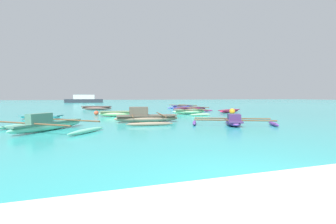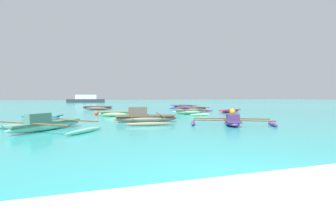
{
  "view_description": "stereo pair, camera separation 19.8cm",
  "coord_description": "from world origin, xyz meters",
  "views": [
    {
      "loc": [
        -2.76,
        -2.44,
        1.54
      ],
      "look_at": [
        2.87,
        15.89,
        0.25
      ],
      "focal_mm": 24.0,
      "sensor_mm": 36.0,
      "label": 1
    },
    {
      "loc": [
        -2.57,
        -2.49,
        1.54
      ],
      "look_at": [
        2.87,
        15.89,
        0.25
      ],
      "focal_mm": 24.0,
      "sensor_mm": 36.0,
      "label": 2
    }
  ],
  "objects": [
    {
      "name": "ground_plane",
      "position": [
        0.0,
        0.0,
        0.0
      ],
      "size": [
        240.0,
        240.0,
        0.0
      ],
      "color": "teal"
    },
    {
      "name": "moored_boat_0",
      "position": [
        -0.09,
        10.94,
        0.31
      ],
      "size": [
        3.96,
        3.85,
        0.94
      ],
      "rotation": [
        0.0,
        0.0,
        -0.11
      ],
      "color": "gray",
      "rests_on": "ground_plane"
    },
    {
      "name": "moored_boat_1",
      "position": [
        -1.52,
        15.63,
        0.24
      ],
      "size": [
        2.68,
        1.17,
        0.43
      ],
      "rotation": [
        0.0,
        0.0,
        -0.2
      ],
      "color": "#BBDC90",
      "rests_on": "ground_plane"
    },
    {
      "name": "moored_boat_2",
      "position": [
        5.03,
        16.29,
        0.23
      ],
      "size": [
        3.16,
        4.44,
        0.49
      ],
      "rotation": [
        0.0,
        0.0,
        0.04
      ],
      "color": "#9BD49B",
      "rests_on": "ground_plane"
    },
    {
      "name": "moored_boat_3",
      "position": [
        9.61,
        17.04,
        0.16
      ],
      "size": [
        3.26,
        2.18,
        0.29
      ],
      "rotation": [
        0.0,
        0.0,
        0.49
      ],
      "color": "#E8285F",
      "rests_on": "ground_plane"
    },
    {
      "name": "moored_boat_4",
      "position": [
        -6.6,
        14.81,
        0.17
      ],
      "size": [
        3.07,
        1.83,
        0.3
      ],
      "rotation": [
        0.0,
        0.0,
        -0.36
      ],
      "color": "#65E0E6",
      "rests_on": "ground_plane"
    },
    {
      "name": "moored_boat_5",
      "position": [
        -5.03,
        8.93,
        0.27
      ],
      "size": [
        4.89,
        4.51,
        0.82
      ],
      "rotation": [
        0.0,
        0.0,
        0.9
      ],
      "color": "#73CCAB",
      "rests_on": "ground_plane"
    },
    {
      "name": "moored_boat_6",
      "position": [
        4.21,
        8.14,
        0.21
      ],
      "size": [
        4.66,
        3.26,
        0.63
      ],
      "rotation": [
        0.0,
        0.0,
        1.14
      ],
      "color": "#673C97",
      "rests_on": "ground_plane"
    },
    {
      "name": "moored_boat_7",
      "position": [
        7.21,
        20.88,
        0.2
      ],
      "size": [
        3.8,
        4.63,
        0.44
      ],
      "rotation": [
        0.0,
        0.0,
        0.17
      ],
      "color": "#9C2A74",
      "rests_on": "ground_plane"
    },
    {
      "name": "moored_boat_8",
      "position": [
        -3.07,
        25.31,
        0.26
      ],
      "size": [
        3.71,
        2.19,
        0.46
      ],
      "rotation": [
        0.0,
        0.0,
        -0.41
      ],
      "color": "#8D5E56",
      "rests_on": "ground_plane"
    },
    {
      "name": "moored_boat_9",
      "position": [
        7.25,
        23.95,
        0.26
      ],
      "size": [
        3.38,
        4.37,
        0.55
      ],
      "rotation": [
        0.0,
        0.0,
        0.29
      ],
      "color": "#5E66E4",
      "rests_on": "ground_plane"
    },
    {
      "name": "mooring_buoy_0",
      "position": [
        8.49,
        14.82,
        0.26
      ],
      "size": [
        0.51,
        0.51,
        0.51
      ],
      "color": "orange",
      "rests_on": "ground_plane"
    },
    {
      "name": "mooring_buoy_1",
      "position": [
        -3.01,
        17.35,
        0.19
      ],
      "size": [
        0.38,
        0.38,
        0.38
      ],
      "color": "#E54C2D",
      "rests_on": "ground_plane"
    },
    {
      "name": "distant_ferry",
      "position": [
        -6.56,
        61.2,
        0.85
      ],
      "size": [
        9.55,
        2.1,
        2.1
      ],
      "color": "#2D333D",
      "rests_on": "ground_plane"
    }
  ]
}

